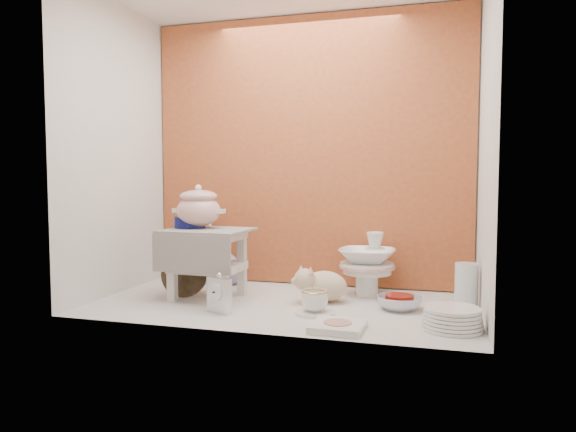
% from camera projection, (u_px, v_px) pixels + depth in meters
% --- Properties ---
extents(ground, '(1.80, 1.80, 0.00)m').
position_uv_depth(ground, '(283.00, 304.00, 2.54)').
color(ground, silver).
rests_on(ground, ground).
extents(niche_shell, '(1.86, 1.03, 1.53)m').
position_uv_depth(niche_shell, '(293.00, 112.00, 2.65)').
color(niche_shell, '#A95D2A').
rests_on(niche_shell, ground).
extents(step_stool, '(0.42, 0.36, 0.35)m').
position_uv_depth(step_stool, '(208.00, 264.00, 2.65)').
color(step_stool, silver).
rests_on(step_stool, ground).
extents(soup_tureen, '(0.31, 0.31, 0.22)m').
position_uv_depth(soup_tureen, '(199.00, 206.00, 2.68)').
color(soup_tureen, white).
rests_on(soup_tureen, step_stool).
extents(cobalt_bowl, '(0.19, 0.19, 0.06)m').
position_uv_depth(cobalt_bowl, '(190.00, 222.00, 2.71)').
color(cobalt_bowl, '#0B1053').
rests_on(cobalt_bowl, step_stool).
extents(floral_platter, '(0.39, 0.23, 0.38)m').
position_uv_depth(floral_platter, '(193.00, 248.00, 3.14)').
color(floral_platter, white).
rests_on(floral_platter, ground).
extents(blue_white_vase, '(0.26, 0.26, 0.22)m').
position_uv_depth(blue_white_vase, '(226.00, 265.00, 3.01)').
color(blue_white_vase, white).
rests_on(blue_white_vase, ground).
extents(lacquer_tray, '(0.26, 0.12, 0.24)m').
position_uv_depth(lacquer_tray, '(185.00, 273.00, 2.70)').
color(lacquer_tray, black).
rests_on(lacquer_tray, ground).
extents(mantel_clock, '(0.13, 0.09, 0.18)m').
position_uv_depth(mantel_clock, '(219.00, 293.00, 2.36)').
color(mantel_clock, silver).
rests_on(mantel_clock, ground).
extents(plush_pig, '(0.30, 0.23, 0.16)m').
position_uv_depth(plush_pig, '(325.00, 285.00, 2.57)').
color(plush_pig, '#CCB190').
rests_on(plush_pig, ground).
extents(teacup_saucer, '(0.20, 0.20, 0.01)m').
position_uv_depth(teacup_saucer, '(315.00, 313.00, 2.34)').
color(teacup_saucer, white).
rests_on(teacup_saucer, ground).
extents(gold_rim_teacup, '(0.12, 0.12, 0.09)m').
position_uv_depth(gold_rim_teacup, '(315.00, 301.00, 2.34)').
color(gold_rim_teacup, white).
rests_on(gold_rim_teacup, teacup_saucer).
extents(lattice_dish, '(0.21, 0.21, 0.03)m').
position_uv_depth(lattice_dish, '(338.00, 326.00, 2.10)').
color(lattice_dish, white).
rests_on(lattice_dish, ground).
extents(dinner_plate_stack, '(0.26, 0.26, 0.09)m').
position_uv_depth(dinner_plate_stack, '(452.00, 318.00, 2.10)').
color(dinner_plate_stack, white).
rests_on(dinner_plate_stack, ground).
extents(crystal_bowl, '(0.27, 0.27, 0.06)m').
position_uv_depth(crystal_bowl, '(399.00, 303.00, 2.42)').
color(crystal_bowl, silver).
rests_on(crystal_bowl, ground).
extents(clear_glass_vase, '(0.14, 0.14, 0.21)m').
position_uv_depth(clear_glass_vase, '(466.00, 286.00, 2.44)').
color(clear_glass_vase, silver).
rests_on(clear_glass_vase, ground).
extents(porcelain_tower, '(0.30, 0.30, 0.33)m').
position_uv_depth(porcelain_tower, '(367.00, 264.00, 2.71)').
color(porcelain_tower, white).
rests_on(porcelain_tower, ground).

